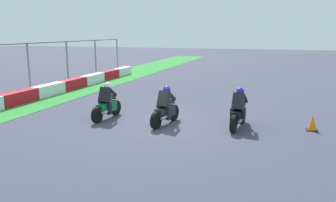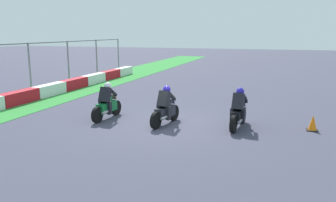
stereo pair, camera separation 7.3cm
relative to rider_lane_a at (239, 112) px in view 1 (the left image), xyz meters
name	(u,v)px [view 1 (the left image)]	position (x,y,z in m)	size (l,w,h in m)	color
ground_plane	(168,124)	(-0.28, 2.67, -0.62)	(120.00, 120.00, 0.00)	#3D3C4E
grass_verge	(0,109)	(-0.28, 10.87, -0.62)	(72.00, 4.00, 0.02)	#308737
track_barrier	(0,102)	(-0.28, 10.87, -0.30)	(28.52, 0.60, 0.64)	red
rider_lane_a	(239,112)	(0.00, 0.00, 0.00)	(2.04, 0.58, 1.51)	black
rider_lane_b	(165,109)	(-0.41, 2.74, 0.00)	(2.03, 0.62, 1.51)	black
rider_lane_c	(107,104)	(-0.33, 5.30, 0.00)	(2.04, 0.55, 1.51)	black
traffic_cone	(313,123)	(0.50, -2.61, -0.36)	(0.40, 0.40, 0.58)	black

